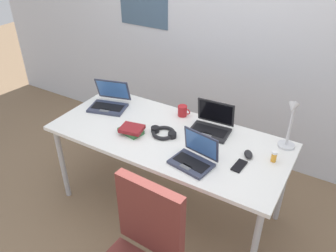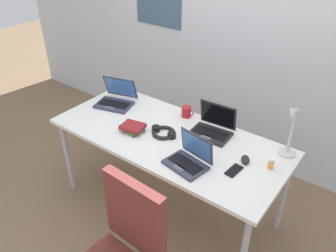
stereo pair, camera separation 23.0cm
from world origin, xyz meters
TOP-DOWN VIEW (x-y plane):
  - ground_plane at (0.00, 0.00)m, footprint 12.00×12.00m
  - wall_back at (-0.00, 1.10)m, footprint 6.00×0.13m
  - desk at (0.00, 0.00)m, footprint 1.80×0.80m
  - desk_lamp at (0.80, 0.28)m, footprint 0.12×0.18m
  - laptop_near_lamp at (0.32, -0.20)m, footprint 0.30×0.26m
  - laptop_mid_desk at (0.25, 0.22)m, footprint 0.31×0.26m
  - laptop_front_left at (-0.66, 0.12)m, footprint 0.36×0.35m
  - computer_mouse at (0.61, 0.06)m, footprint 0.10×0.11m
  - cell_phone at (0.59, -0.08)m, footprint 0.07×0.14m
  - headphones at (-0.03, -0.01)m, footprint 0.21×0.18m
  - pill_bottle at (0.77, 0.09)m, footprint 0.04×0.04m
  - book_stack at (-0.25, -0.12)m, footprint 0.21×0.16m
  - coffee_mug at (-0.04, 0.31)m, footprint 0.11×0.08m

SIDE VIEW (x-z plane):
  - ground_plane at x=0.00m, z-range 0.00..0.00m
  - desk at x=0.00m, z-range 0.31..1.05m
  - cell_phone at x=0.59m, z-range 0.74..0.75m
  - headphones at x=-0.03m, z-range 0.74..0.78m
  - computer_mouse at x=0.61m, z-range 0.74..0.77m
  - book_stack at x=-0.25m, z-range 0.74..0.79m
  - pill_bottle at x=0.77m, z-range 0.74..0.82m
  - laptop_near_lamp at x=0.32m, z-range 0.68..0.89m
  - coffee_mug at x=-0.04m, z-range 0.74..0.83m
  - laptop_front_left at x=-0.66m, z-range 0.68..0.89m
  - laptop_mid_desk at x=0.25m, z-range 0.67..0.89m
  - desk_lamp at x=0.80m, z-range 0.74..1.14m
  - wall_back at x=0.00m, z-range 0.00..2.60m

